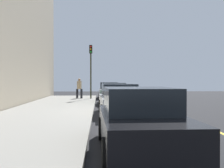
% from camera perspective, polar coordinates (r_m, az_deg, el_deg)
% --- Properties ---
extents(ground_plane, '(56.00, 56.00, 0.00)m').
position_cam_1_polar(ground_plane, '(13.55, 0.25, -6.39)').
color(ground_plane, black).
extents(sidewalk, '(28.00, 4.60, 0.15)m').
position_cam_1_polar(sidewalk, '(13.77, -13.67, -5.98)').
color(sidewalk, gray).
rests_on(sidewalk, ground).
extents(lane_stripe_centre, '(28.00, 0.14, 0.01)m').
position_cam_1_polar(lane_stripe_centre, '(14.08, 13.45, -6.12)').
color(lane_stripe_centre, gold).
rests_on(lane_stripe_centre, ground).
extents(parked_car_white, '(4.77, 1.99, 1.51)m').
position_cam_1_polar(parked_car_white, '(25.64, -0.65, -1.31)').
color(parked_car_white, black).
rests_on(parked_car_white, ground).
extents(parked_car_green, '(4.25, 1.97, 1.51)m').
position_cam_1_polar(parked_car_green, '(19.26, 0.31, -2.01)').
color(parked_car_green, black).
rests_on(parked_car_green, ground).
extents(parked_car_silver, '(4.69, 2.02, 1.51)m').
position_cam_1_polar(parked_car_silver, '(13.29, 1.46, -3.24)').
color(parked_car_silver, black).
rests_on(parked_car_silver, ground).
extents(parked_car_black, '(4.32, 1.99, 1.51)m').
position_cam_1_polar(parked_car_black, '(6.48, 5.91, -7.48)').
color(parked_car_black, black).
rests_on(parked_car_black, ground).
extents(pedestrian_tan_coat, '(0.50, 0.56, 1.71)m').
position_cam_1_polar(pedestrian_tan_coat, '(23.24, -6.96, -0.79)').
color(pedestrian_tan_coat, black).
rests_on(pedestrian_tan_coat, sidewalk).
extents(traffic_light_pole, '(0.35, 0.26, 4.54)m').
position_cam_1_polar(traffic_light_pole, '(22.92, -4.52, 4.56)').
color(traffic_light_pole, '#2D2D19').
rests_on(traffic_light_pole, sidewalk).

